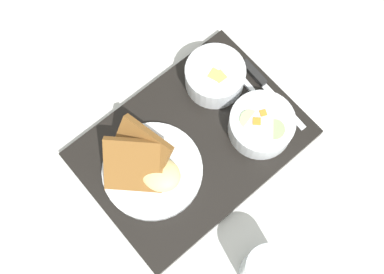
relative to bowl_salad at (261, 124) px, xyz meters
name	(u,v)px	position (x,y,z in m)	size (l,w,h in m)	color
ground_plane	(192,146)	(0.12, -0.06, -0.05)	(4.00, 4.00, 0.00)	silver
serving_tray	(192,144)	(0.12, -0.06, -0.04)	(0.42, 0.31, 0.02)	black
bowl_salad	(261,124)	(0.00, 0.00, 0.00)	(0.12, 0.12, 0.06)	silver
bowl_soup	(215,76)	(0.01, -0.13, 0.00)	(0.12, 0.12, 0.06)	silver
plate_main	(149,168)	(0.21, -0.06, -0.01)	(0.18, 0.18, 0.09)	silver
knife	(262,82)	(-0.07, -0.07, -0.02)	(0.01, 0.18, 0.01)	silver
spoon	(251,89)	(-0.04, -0.07, -0.02)	(0.03, 0.17, 0.01)	silver
glass_water	(265,271)	(0.17, 0.20, 0.00)	(0.08, 0.08, 0.11)	silver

